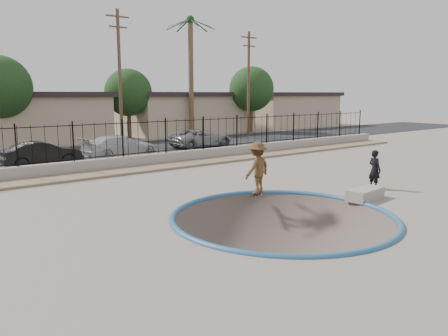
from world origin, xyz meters
TOP-DOWN VIEW (x-y plane):
  - ground at (0.00, 12.00)m, footprint 120.00×120.00m
  - bowl_pit at (0.00, -1.00)m, footprint 6.84×6.84m
  - coping_ring at (0.00, -1.00)m, footprint 7.04×7.04m
  - rock_strip at (0.00, 9.20)m, footprint 42.00×1.60m
  - retaining_wall at (0.00, 10.30)m, footprint 42.00×0.45m
  - fence at (0.00, 10.30)m, footprint 40.00×0.04m
  - street at (0.00, 17.00)m, footprint 90.00×8.00m
  - house_center at (0.00, 26.50)m, footprint 10.60×8.60m
  - house_east at (14.00, 26.50)m, footprint 12.60×8.60m
  - house_east_far at (28.00, 26.50)m, footprint 11.60×8.60m
  - palm_right at (12.00, 22.00)m, footprint 2.30×2.30m
  - utility_pole_mid at (4.00, 19.00)m, footprint 1.70×0.24m
  - utility_pole_right at (16.00, 19.00)m, footprint 1.70×0.24m
  - street_tree_mid at (7.00, 24.00)m, footprint 3.96×3.96m
  - street_tree_right at (19.00, 22.00)m, footprint 4.32×4.32m
  - skater at (1.27, 1.60)m, footprint 1.37×0.96m
  - skateboard at (1.27, 1.60)m, footprint 0.74×0.44m
  - videographer at (5.80, -0.37)m, footprint 0.47×0.63m
  - concrete_ledge at (4.00, -1.20)m, footprint 1.67×0.87m
  - car_b at (-3.09, 13.40)m, footprint 3.92×1.43m
  - car_c at (1.38, 13.68)m, footprint 4.68×2.22m
  - car_d at (8.15, 15.00)m, footprint 4.62×2.20m

SIDE VIEW (x-z plane):
  - ground at x=0.00m, z-range -2.20..0.00m
  - bowl_pit at x=0.00m, z-range -0.90..0.90m
  - coping_ring at x=0.00m, z-range -0.10..0.10m
  - street at x=0.00m, z-range 0.00..0.04m
  - skateboard at x=1.27m, z-range 0.02..0.08m
  - rock_strip at x=0.00m, z-range 0.00..0.11m
  - concrete_ledge at x=4.00m, z-range 0.00..0.40m
  - retaining_wall at x=0.00m, z-range 0.00..0.60m
  - car_d at x=8.15m, z-range 0.04..1.31m
  - car_b at x=-3.09m, z-range 0.04..1.32m
  - car_c at x=1.38m, z-range 0.04..1.35m
  - videographer at x=5.80m, z-range 0.00..1.57m
  - skater at x=1.27m, z-range 0.00..1.93m
  - fence at x=0.00m, z-range 0.60..2.40m
  - house_east at x=14.00m, z-range 0.02..3.92m
  - house_east_far at x=28.00m, z-range 0.02..3.92m
  - house_center at x=0.00m, z-range 0.02..3.92m
  - street_tree_mid at x=7.00m, z-range 0.92..6.75m
  - street_tree_right at x=19.00m, z-range 1.01..7.37m
  - utility_pole_right at x=16.00m, z-range 0.20..9.20m
  - utility_pole_mid at x=4.00m, z-range 0.21..9.71m
  - palm_right at x=12.00m, z-range 2.18..12.48m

